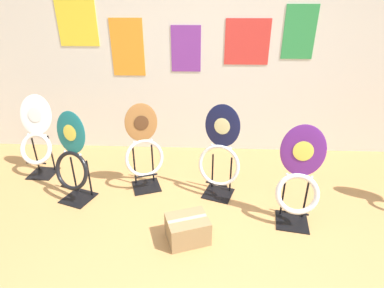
{
  "coord_description": "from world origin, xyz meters",
  "views": [
    {
      "loc": [
        -0.03,
        -1.33,
        1.8
      ],
      "look_at": [
        -0.15,
        1.3,
        0.55
      ],
      "focal_mm": 28.0,
      "sensor_mm": 36.0,
      "label": 1
    }
  ],
  "objects_px": {
    "toilet_seat_display_purple_note": "(299,182)",
    "storage_box": "(188,229)",
    "toilet_seat_display_navy_moon": "(220,157)",
    "toilet_seat_display_teal_sax": "(72,161)",
    "toilet_seat_display_woodgrain": "(144,152)",
    "toilet_seat_display_white_plain": "(37,139)"
  },
  "relations": [
    {
      "from": "toilet_seat_display_purple_note",
      "to": "storage_box",
      "type": "xyz_separation_m",
      "value": [
        -0.93,
        -0.27,
        -0.32
      ]
    },
    {
      "from": "toilet_seat_display_navy_moon",
      "to": "toilet_seat_display_teal_sax",
      "type": "relative_size",
      "value": 1.05
    },
    {
      "from": "storage_box",
      "to": "toilet_seat_display_teal_sax",
      "type": "bearing_deg",
      "value": 155.05
    },
    {
      "from": "toilet_seat_display_woodgrain",
      "to": "storage_box",
      "type": "height_order",
      "value": "toilet_seat_display_woodgrain"
    },
    {
      "from": "toilet_seat_display_purple_note",
      "to": "toilet_seat_display_white_plain",
      "type": "bearing_deg",
      "value": 164.62
    },
    {
      "from": "toilet_seat_display_white_plain",
      "to": "toilet_seat_display_woodgrain",
      "type": "relative_size",
      "value": 0.97
    },
    {
      "from": "storage_box",
      "to": "toilet_seat_display_navy_moon",
      "type": "bearing_deg",
      "value": 67.45
    },
    {
      "from": "toilet_seat_display_purple_note",
      "to": "toilet_seat_display_teal_sax",
      "type": "bearing_deg",
      "value": 172.81
    },
    {
      "from": "toilet_seat_display_white_plain",
      "to": "storage_box",
      "type": "relative_size",
      "value": 2.24
    },
    {
      "from": "toilet_seat_display_navy_moon",
      "to": "toilet_seat_display_white_plain",
      "type": "bearing_deg",
      "value": 170.58
    },
    {
      "from": "toilet_seat_display_white_plain",
      "to": "toilet_seat_display_woodgrain",
      "type": "distance_m",
      "value": 1.27
    },
    {
      "from": "toilet_seat_display_navy_moon",
      "to": "storage_box",
      "type": "relative_size",
      "value": 2.38
    },
    {
      "from": "toilet_seat_display_navy_moon",
      "to": "storage_box",
      "type": "distance_m",
      "value": 0.79
    },
    {
      "from": "toilet_seat_display_white_plain",
      "to": "toilet_seat_display_teal_sax",
      "type": "bearing_deg",
      "value": -38.29
    },
    {
      "from": "toilet_seat_display_teal_sax",
      "to": "storage_box",
      "type": "relative_size",
      "value": 2.26
    },
    {
      "from": "storage_box",
      "to": "toilet_seat_display_woodgrain",
      "type": "bearing_deg",
      "value": 122.79
    },
    {
      "from": "toilet_seat_display_navy_moon",
      "to": "toilet_seat_display_teal_sax",
      "type": "height_order",
      "value": "toilet_seat_display_navy_moon"
    },
    {
      "from": "toilet_seat_display_purple_note",
      "to": "toilet_seat_display_white_plain",
      "type": "distance_m",
      "value": 2.77
    },
    {
      "from": "toilet_seat_display_white_plain",
      "to": "toilet_seat_display_navy_moon",
      "type": "bearing_deg",
      "value": -9.42
    },
    {
      "from": "toilet_seat_display_purple_note",
      "to": "toilet_seat_display_white_plain",
      "type": "height_order",
      "value": "toilet_seat_display_purple_note"
    },
    {
      "from": "toilet_seat_display_purple_note",
      "to": "toilet_seat_display_navy_moon",
      "type": "bearing_deg",
      "value": 148.54
    },
    {
      "from": "toilet_seat_display_purple_note",
      "to": "toilet_seat_display_woodgrain",
      "type": "relative_size",
      "value": 0.99
    }
  ]
}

